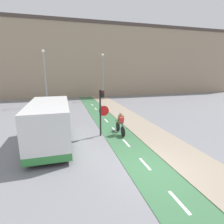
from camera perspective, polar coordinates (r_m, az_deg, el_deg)
ground_plane at (r=8.16m, az=12.30°, el=-18.03°), size 120.00×120.00×0.00m
bike_lane at (r=8.16m, az=12.26°, el=-17.93°), size 2.03×60.00×0.02m
sidewalk_strip at (r=9.29m, az=24.91°, el=-14.74°), size 2.40×60.00×0.05m
building_row_background at (r=31.32m, az=-9.68°, el=16.19°), size 60.00×5.20×11.80m
traffic_light_pole at (r=11.26m, az=-3.43°, el=1.40°), size 0.67×0.25×3.04m
street_lamp_far at (r=22.77m, az=-21.13°, el=12.03°), size 0.36×0.36×6.62m
street_lamp_sidewalk at (r=26.09m, az=-3.04°, el=12.89°), size 0.36×0.36×6.59m
cyclist_near at (r=11.80m, az=2.83°, el=-3.88°), size 0.46×1.81×1.53m
van at (r=10.48m, az=-19.58°, el=-4.01°), size 2.11×5.30×2.48m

